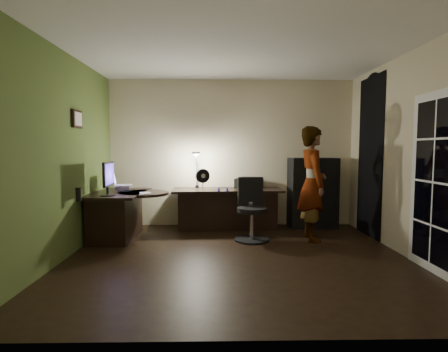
{
  "coord_description": "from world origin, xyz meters",
  "views": [
    {
      "loc": [
        -0.26,
        -4.51,
        1.44
      ],
      "look_at": [
        -0.15,
        1.05,
        1.0
      ],
      "focal_mm": 28.0,
      "sensor_mm": 36.0,
      "label": 1
    }
  ],
  "objects_px": {
    "monitor": "(107,184)",
    "person": "(312,184)",
    "desk_right": "(227,209)",
    "office_chair": "(252,210)",
    "cabinet": "(313,193)",
    "desk_left": "(119,215)"
  },
  "relations": [
    {
      "from": "monitor",
      "to": "person",
      "type": "relative_size",
      "value": 0.31
    },
    {
      "from": "desk_right",
      "to": "office_chair",
      "type": "bearing_deg",
      "value": -67.46
    },
    {
      "from": "desk_right",
      "to": "cabinet",
      "type": "distance_m",
      "value": 1.59
    },
    {
      "from": "desk_right",
      "to": "cabinet",
      "type": "height_order",
      "value": "cabinet"
    },
    {
      "from": "cabinet",
      "to": "desk_right",
      "type": "bearing_deg",
      "value": -177.86
    },
    {
      "from": "monitor",
      "to": "desk_left",
      "type": "bearing_deg",
      "value": 79.88
    },
    {
      "from": "desk_left",
      "to": "desk_right",
      "type": "xyz_separation_m",
      "value": [
        1.75,
        0.6,
        -0.01
      ]
    },
    {
      "from": "cabinet",
      "to": "office_chair",
      "type": "distance_m",
      "value": 1.52
    },
    {
      "from": "cabinet",
      "to": "person",
      "type": "distance_m",
      "value": 0.95
    },
    {
      "from": "desk_right",
      "to": "office_chair",
      "type": "xyz_separation_m",
      "value": [
        0.36,
        -0.77,
        0.13
      ]
    },
    {
      "from": "desk_right",
      "to": "monitor",
      "type": "relative_size",
      "value": 3.49
    },
    {
      "from": "cabinet",
      "to": "person",
      "type": "relative_size",
      "value": 0.71
    },
    {
      "from": "desk_right",
      "to": "office_chair",
      "type": "relative_size",
      "value": 1.97
    },
    {
      "from": "desk_left",
      "to": "desk_right",
      "type": "height_order",
      "value": "desk_left"
    },
    {
      "from": "cabinet",
      "to": "person",
      "type": "bearing_deg",
      "value": -109.18
    },
    {
      "from": "monitor",
      "to": "office_chair",
      "type": "bearing_deg",
      "value": 2.33
    },
    {
      "from": "desk_right",
      "to": "office_chair",
      "type": "distance_m",
      "value": 0.86
    },
    {
      "from": "cabinet",
      "to": "monitor",
      "type": "height_order",
      "value": "cabinet"
    },
    {
      "from": "person",
      "to": "office_chair",
      "type": "bearing_deg",
      "value": 90.0
    },
    {
      "from": "desk_left",
      "to": "person",
      "type": "relative_size",
      "value": 0.72
    },
    {
      "from": "desk_right",
      "to": "cabinet",
      "type": "xyz_separation_m",
      "value": [
        1.56,
        0.15,
        0.27
      ]
    },
    {
      "from": "cabinet",
      "to": "monitor",
      "type": "xyz_separation_m",
      "value": [
        -3.36,
        -1.15,
        0.29
      ]
    }
  ]
}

